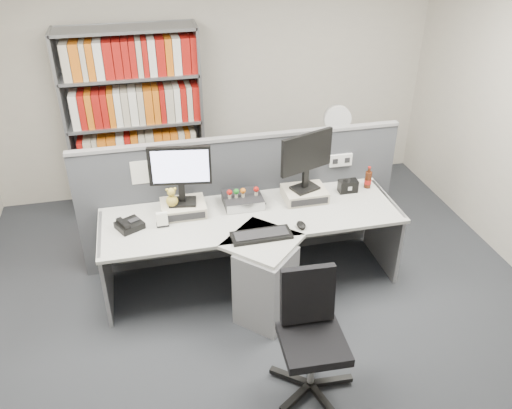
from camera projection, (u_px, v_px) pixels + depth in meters
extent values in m
plane|color=#303338|center=(274.00, 342.00, 4.26)|extent=(5.50, 5.50, 0.00)
cube|color=beige|center=(214.00, 77.00, 5.87)|extent=(5.00, 0.04, 2.70)
cube|color=#42454B|center=(242.00, 199.00, 4.99)|extent=(3.00, 0.05, 1.25)
cube|color=#9C9CA1|center=(241.00, 137.00, 4.66)|extent=(3.00, 0.07, 0.03)
cube|color=white|center=(340.00, 160.00, 4.98)|extent=(0.22, 0.04, 0.12)
cube|color=white|center=(140.00, 171.00, 4.57)|extent=(0.16, 0.00, 0.22)
cube|color=white|center=(186.00, 166.00, 4.65)|extent=(0.16, 0.00, 0.22)
cube|color=white|center=(316.00, 153.00, 4.88)|extent=(0.16, 0.00, 0.22)
cube|color=#B2B3AC|center=(252.00, 216.00, 4.59)|extent=(2.60, 0.80, 0.03)
cube|color=#B2B3AC|center=(262.00, 242.00, 4.25)|extent=(0.74, 0.74, 0.03)
cube|color=gray|center=(266.00, 286.00, 4.34)|extent=(0.57, 0.57, 0.69)
cube|color=gray|center=(106.00, 268.00, 4.52)|extent=(0.03, 0.70, 0.72)
cube|color=gray|center=(383.00, 230.00, 5.01)|extent=(0.03, 0.70, 0.72)
cube|color=gray|center=(244.00, 228.00, 5.07)|extent=(2.50, 0.02, 0.45)
cube|color=#C0B69F|center=(183.00, 208.00, 4.58)|extent=(0.38, 0.30, 0.10)
cube|color=black|center=(185.00, 217.00, 4.45)|extent=(0.34, 0.01, 0.06)
cube|color=#C0B69F|center=(304.00, 194.00, 4.79)|extent=(0.38, 0.30, 0.10)
cube|color=black|center=(310.00, 202.00, 4.66)|extent=(0.34, 0.01, 0.06)
cube|color=black|center=(183.00, 202.00, 4.55)|extent=(0.25, 0.20, 0.02)
cube|color=black|center=(182.00, 192.00, 4.50)|extent=(0.06, 0.04, 0.19)
cube|color=black|center=(180.00, 166.00, 4.37)|extent=(0.52, 0.11, 0.34)
cube|color=#C8CCFF|center=(180.00, 167.00, 4.35)|extent=(0.46, 0.07, 0.29)
cube|color=black|center=(305.00, 188.00, 4.76)|extent=(0.28, 0.24, 0.02)
cube|color=black|center=(305.00, 179.00, 4.71)|extent=(0.06, 0.05, 0.19)
cube|color=black|center=(307.00, 152.00, 4.58)|extent=(0.51, 0.22, 0.35)
cube|color=#C8CCFF|center=(307.00, 153.00, 4.56)|extent=(0.45, 0.17, 0.30)
cube|color=black|center=(243.00, 200.00, 4.70)|extent=(0.34, 0.30, 0.09)
cube|color=silver|center=(246.00, 208.00, 4.58)|extent=(0.34, 0.01, 0.08)
cylinder|color=#C0B69F|center=(230.00, 196.00, 4.63)|extent=(0.03, 0.03, 0.03)
sphere|color=#A5140F|center=(229.00, 192.00, 4.61)|extent=(0.05, 0.05, 0.05)
cylinder|color=#C0B69F|center=(236.00, 196.00, 4.64)|extent=(0.03, 0.03, 0.03)
sphere|color=#19721E|center=(236.00, 192.00, 4.62)|extent=(0.05, 0.05, 0.05)
cylinder|color=#C0B69F|center=(243.00, 195.00, 4.65)|extent=(0.03, 0.03, 0.03)
sphere|color=orange|center=(243.00, 191.00, 4.63)|extent=(0.05, 0.05, 0.05)
cylinder|color=#C0B69F|center=(256.00, 193.00, 4.68)|extent=(0.03, 0.03, 0.03)
sphere|color=#A5140F|center=(256.00, 189.00, 4.66)|extent=(0.05, 0.05, 0.05)
cube|color=black|center=(261.00, 235.00, 4.28)|extent=(0.50, 0.19, 0.03)
cube|color=black|center=(261.00, 234.00, 4.27)|extent=(0.44, 0.14, 0.01)
ellipsoid|color=black|center=(301.00, 225.00, 4.39)|extent=(0.07, 0.12, 0.04)
cube|color=black|center=(130.00, 225.00, 4.38)|extent=(0.26, 0.25, 0.05)
cube|color=black|center=(123.00, 223.00, 4.33)|extent=(0.12, 0.17, 0.03)
cube|color=black|center=(134.00, 220.00, 4.39)|extent=(0.11, 0.09, 0.01)
cube|color=black|center=(163.00, 225.00, 4.42)|extent=(0.10, 0.06, 0.02)
cube|color=white|center=(162.00, 220.00, 4.37)|extent=(0.09, 0.04, 0.10)
cube|color=white|center=(162.00, 217.00, 4.41)|extent=(0.09, 0.04, 0.10)
sphere|color=#AE9A3A|center=(172.00, 201.00, 4.48)|extent=(0.10, 0.10, 0.10)
sphere|color=#AE9A3A|center=(171.00, 192.00, 4.44)|extent=(0.07, 0.07, 0.07)
sphere|color=#AE9A3A|center=(167.00, 190.00, 4.42)|extent=(0.03, 0.03, 0.03)
sphere|color=#AE9A3A|center=(175.00, 189.00, 4.43)|extent=(0.03, 0.03, 0.03)
cube|color=black|center=(348.00, 186.00, 4.90)|extent=(0.17, 0.10, 0.12)
cylinder|color=#3F190A|center=(368.00, 180.00, 4.95)|extent=(0.06, 0.06, 0.16)
cylinder|color=#A5140F|center=(368.00, 181.00, 4.96)|extent=(0.07, 0.07, 0.04)
cylinder|color=#3F190A|center=(369.00, 170.00, 4.90)|extent=(0.02, 0.02, 0.04)
cylinder|color=#A5140F|center=(370.00, 167.00, 4.89)|extent=(0.03, 0.03, 0.01)
cube|color=slate|center=(68.00, 129.00, 5.49)|extent=(0.03, 0.40, 2.00)
cube|color=slate|center=(200.00, 118.00, 5.76)|extent=(0.03, 0.40, 2.00)
cube|color=slate|center=(135.00, 117.00, 5.78)|extent=(1.40, 0.02, 2.00)
cube|color=slate|center=(146.00, 202.00, 6.13)|extent=(1.38, 0.40, 0.03)
cube|color=slate|center=(141.00, 164.00, 5.87)|extent=(1.38, 0.40, 0.03)
cube|color=slate|center=(136.00, 121.00, 5.61)|extent=(1.38, 0.40, 0.03)
cube|color=slate|center=(130.00, 75.00, 5.36)|extent=(1.38, 0.40, 0.03)
cube|color=slate|center=(124.00, 29.00, 5.12)|extent=(1.38, 0.40, 0.03)
cube|color=#A5140F|center=(144.00, 189.00, 6.00)|extent=(1.24, 0.28, 0.36)
cube|color=orange|center=(139.00, 149.00, 5.74)|extent=(1.24, 0.28, 0.36)
cube|color=#C0B69F|center=(133.00, 105.00, 5.49)|extent=(1.24, 0.28, 0.36)
cube|color=white|center=(127.00, 57.00, 5.23)|extent=(1.24, 0.28, 0.36)
cube|color=slate|center=(332.00, 176.00, 5.99)|extent=(0.45, 0.60, 0.70)
cube|color=black|center=(343.00, 174.00, 5.65)|extent=(0.40, 0.02, 0.28)
cube|color=black|center=(341.00, 200.00, 5.81)|extent=(0.40, 0.02, 0.28)
cylinder|color=white|center=(335.00, 146.00, 5.80)|extent=(0.17, 0.17, 0.03)
cylinder|color=white|center=(335.00, 138.00, 5.75)|extent=(0.03, 0.03, 0.17)
cylinder|color=white|center=(338.00, 119.00, 5.61)|extent=(0.29, 0.11, 0.29)
cylinder|color=silver|center=(337.00, 118.00, 5.64)|extent=(0.29, 0.10, 0.29)
cylinder|color=silver|center=(312.00, 365.00, 3.75)|extent=(0.05, 0.05, 0.38)
cube|color=black|center=(313.00, 344.00, 3.64)|extent=(0.46, 0.46, 0.07)
cube|color=black|center=(308.00, 295.00, 3.67)|extent=(0.39, 0.12, 0.45)
cube|color=black|center=(333.00, 381.00, 3.88)|extent=(0.29, 0.06, 0.04)
cylinder|color=black|center=(348.00, 380.00, 3.90)|extent=(0.05, 0.05, 0.03)
cube|color=black|center=(311.00, 366.00, 4.00)|extent=(0.15, 0.29, 0.04)
cylinder|color=black|center=(312.00, 356.00, 4.10)|extent=(0.05, 0.05, 0.03)
cube|color=black|center=(288.00, 376.00, 3.92)|extent=(0.26, 0.22, 0.04)
cylinder|color=black|center=(274.00, 372.00, 3.97)|extent=(0.05, 0.05, 0.03)
cube|color=black|center=(295.00, 398.00, 3.74)|extent=(0.27, 0.20, 0.04)
cube|color=black|center=(324.00, 401.00, 3.72)|extent=(0.12, 0.29, 0.04)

